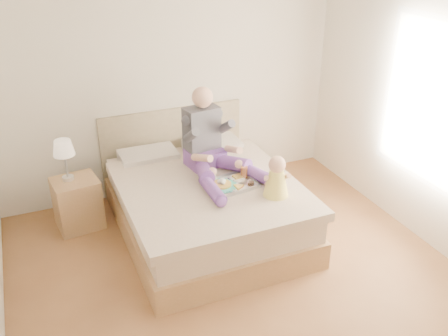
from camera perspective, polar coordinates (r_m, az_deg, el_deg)
name	(u,v)px	position (r m, az deg, el deg)	size (l,w,h in m)	color
room	(259,131)	(3.83, 4.01, 4.26)	(4.02, 4.22, 2.71)	brown
bed	(203,201)	(5.22, -2.46, -3.78)	(1.70, 2.18, 1.00)	olive
nightstand	(78,203)	(5.48, -16.37, -3.88)	(0.49, 0.45, 0.55)	olive
lamp	(64,150)	(5.23, -17.86, 1.97)	(0.22, 0.22, 0.44)	silver
adult	(211,147)	(5.10, -1.48, 2.43)	(0.73, 1.11, 0.88)	#60378A
tray	(230,182)	(4.89, 0.73, -1.66)	(0.52, 0.43, 0.14)	silver
baby	(276,179)	(4.69, 5.97, -1.28)	(0.26, 0.36, 0.40)	#F7E24E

